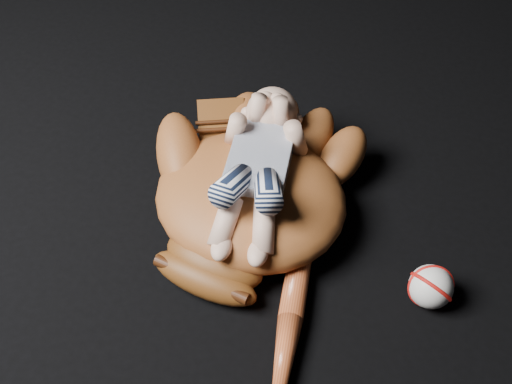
% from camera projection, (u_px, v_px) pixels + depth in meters
% --- Properties ---
extents(baseball_glove, '(0.47, 0.52, 0.15)m').
position_uv_depth(baseball_glove, '(250.00, 192.00, 1.11)').
color(baseball_glove, brown).
rests_on(baseball_glove, ground).
extents(newborn_baby, '(0.23, 0.39, 0.15)m').
position_uv_depth(newborn_baby, '(257.00, 169.00, 1.08)').
color(newborn_baby, '#D7A68A').
rests_on(newborn_baby, baseball_glove).
extents(baseball_bat, '(0.13, 0.44, 0.04)m').
position_uv_depth(baseball_bat, '(288.00, 333.00, 0.99)').
color(baseball_bat, '#AF4821').
rests_on(baseball_bat, ground).
extents(baseball, '(0.07, 0.07, 0.07)m').
position_uv_depth(baseball, '(431.00, 287.00, 1.03)').
color(baseball, silver).
rests_on(baseball, ground).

